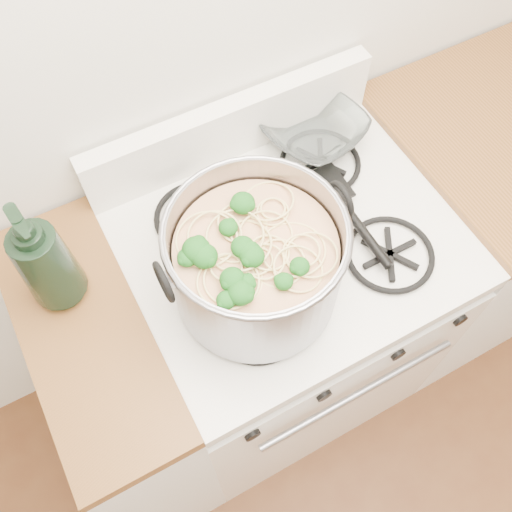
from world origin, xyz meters
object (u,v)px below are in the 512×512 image
(spatula, at_px, (328,184))
(bottle, at_px, (41,257))
(gas_range, at_px, (284,319))
(glass_bowl, at_px, (313,134))
(stock_pot, at_px, (256,263))

(spatula, relative_size, bottle, 1.03)
(spatula, distance_m, bottle, 0.66)
(gas_range, xyz_separation_m, glass_bowl, (0.19, 0.23, 0.50))
(gas_range, height_order, spatula, spatula)
(gas_range, relative_size, glass_bowl, 9.44)
(stock_pot, xyz_separation_m, bottle, (-0.37, 0.19, 0.04))
(stock_pot, distance_m, glass_bowl, 0.46)
(spatula, height_order, glass_bowl, glass_bowl)
(glass_bowl, xyz_separation_m, bottle, (-0.70, -0.12, 0.13))
(stock_pot, relative_size, spatula, 1.25)
(glass_bowl, bearing_deg, bottle, -170.57)
(glass_bowl, relative_size, bottle, 0.33)
(spatula, bearing_deg, glass_bowl, 72.41)
(glass_bowl, bearing_deg, spatula, -108.05)
(spatula, xyz_separation_m, glass_bowl, (0.05, 0.15, 0.00))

